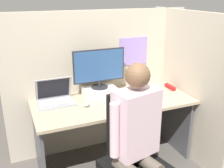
# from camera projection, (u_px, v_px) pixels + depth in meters

# --- Properties ---
(cubicle_panel_back) EXTENTS (2.12, 0.05, 1.59)m
(cubicle_panel_back) POSITION_uv_depth(u_px,v_px,m) (100.00, 82.00, 2.98)
(cubicle_panel_back) COLOR #B7AD99
(cubicle_panel_back) RESTS_ON ground
(cubicle_panel_right) EXTENTS (0.04, 1.36, 1.59)m
(cubicle_panel_right) POSITION_uv_depth(u_px,v_px,m) (185.00, 85.00, 2.89)
(cubicle_panel_right) COLOR #B7AD99
(cubicle_panel_right) RESTS_ON ground
(desk) EXTENTS (1.62, 0.72, 0.72)m
(desk) POSITION_uv_depth(u_px,v_px,m) (113.00, 115.00, 2.73)
(desk) COLOR tan
(desk) RESTS_ON ground
(paper_box) EXTENTS (0.35, 0.21, 0.08)m
(paper_box) POSITION_uv_depth(u_px,v_px,m) (100.00, 91.00, 2.81)
(paper_box) COLOR white
(paper_box) RESTS_ON desk
(monitor) EXTENTS (0.56, 0.18, 0.42)m
(monitor) POSITION_uv_depth(u_px,v_px,m) (99.00, 67.00, 2.73)
(monitor) COLOR #232328
(monitor) RESTS_ON paper_box
(laptop) EXTENTS (0.36, 0.26, 0.26)m
(laptop) POSITION_uv_depth(u_px,v_px,m) (55.00, 98.00, 2.60)
(laptop) COLOR #99999E
(laptop) RESTS_ON desk
(mouse) EXTENTS (0.06, 0.06, 0.04)m
(mouse) POSITION_uv_depth(u_px,v_px,m) (87.00, 105.00, 2.53)
(mouse) COLOR gray
(mouse) RESTS_ON desk
(stapler) EXTENTS (0.04, 0.17, 0.04)m
(stapler) POSITION_uv_depth(u_px,v_px,m) (170.00, 87.00, 2.99)
(stapler) COLOR #A31919
(stapler) RESTS_ON desk
(carrot_toy) EXTENTS (0.05, 0.14, 0.05)m
(carrot_toy) POSITION_uv_depth(u_px,v_px,m) (148.00, 104.00, 2.53)
(carrot_toy) COLOR orange
(carrot_toy) RESTS_ON desk
(office_chair) EXTENTS (0.56, 0.61, 1.00)m
(office_chair) POSITION_uv_depth(u_px,v_px,m) (132.00, 151.00, 2.21)
(office_chair) COLOR black
(office_chair) RESTS_ON ground
(person) EXTENTS (0.47, 0.45, 1.30)m
(person) POSITION_uv_depth(u_px,v_px,m) (137.00, 135.00, 1.98)
(person) COLOR brown
(person) RESTS_ON ground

